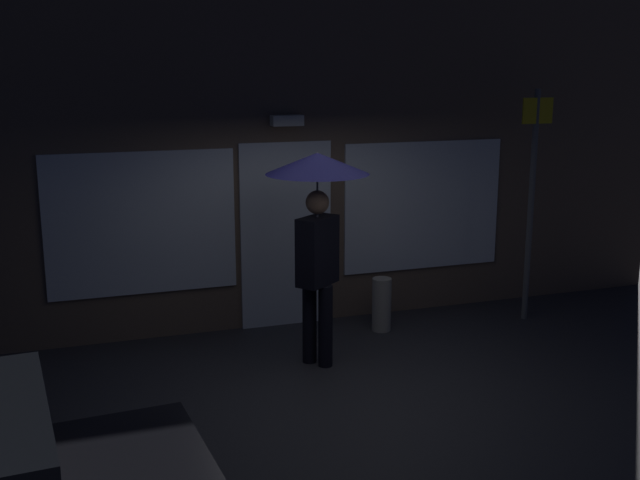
% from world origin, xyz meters
% --- Properties ---
extents(ground_plane, '(18.00, 18.00, 0.00)m').
position_xyz_m(ground_plane, '(0.00, 0.00, 0.00)').
color(ground_plane, '#2D2D33').
extents(building_facade, '(10.46, 0.48, 4.45)m').
position_xyz_m(building_facade, '(0.00, 2.35, 2.20)').
color(building_facade, brown).
rests_on(building_facade, ground).
extents(person_with_umbrella, '(1.04, 1.04, 2.22)m').
position_xyz_m(person_with_umbrella, '(-0.06, 0.85, 1.72)').
color(person_with_umbrella, black).
rests_on(person_with_umbrella, ground).
extents(street_sign_post, '(0.40, 0.07, 2.79)m').
position_xyz_m(street_sign_post, '(2.84, 1.42, 1.57)').
color(street_sign_post, '#595B60').
rests_on(street_sign_post, ground).
extents(sidewalk_bollard, '(0.23, 0.23, 0.64)m').
position_xyz_m(sidewalk_bollard, '(0.99, 1.60, 0.32)').
color(sidewalk_bollard, '#9E998E').
rests_on(sidewalk_bollard, ground).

